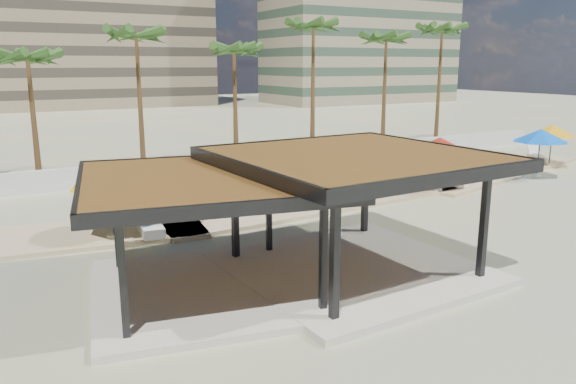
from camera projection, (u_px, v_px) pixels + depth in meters
The scene contains 21 objects.
ground at pixel (372, 253), 19.93m from camera, with size 200.00×200.00×0.00m, color tan.
promenade at pixel (308, 200), 27.39m from camera, with size 44.45×7.97×0.24m.
boundary_wall at pixel (207, 166), 33.39m from camera, with size 56.00×0.30×1.20m, color silver.
building_mid at pixel (79, 12), 84.92m from camera, with size 38.00×16.00×30.40m.
pavilion_central at pixel (354, 202), 17.61m from camera, with size 8.02×8.02×3.90m.
pavilion_west at pixel (209, 223), 16.07m from camera, with size 8.17×8.17×3.53m.
umbrella_b at pixel (110, 178), 20.63m from camera, with size 3.21×3.21×2.65m.
umbrella_c at pixel (440, 145), 28.43m from camera, with size 3.92×3.92×2.75m.
umbrella_d at pixel (541, 136), 32.16m from camera, with size 3.60×3.60×2.74m.
umbrella_e at pixel (552, 131), 35.51m from camera, with size 3.86×3.86×2.61m.
umbrella_f at pixel (153, 175), 21.41m from camera, with size 3.46×3.46×2.61m.
lounger_a at pixel (149, 226), 21.79m from camera, with size 1.01×2.47×0.91m.
lounger_b at pixel (309, 194), 27.20m from camera, with size 1.37×2.54×0.92m.
lounger_c at pixel (501, 170), 33.21m from camera, with size 0.84×2.34×0.87m.
lounger_d at pixel (537, 158), 37.71m from camera, with size 2.07×2.32×0.90m.
palm_c at pixel (28, 62), 29.52m from camera, with size 3.00×3.00×7.73m.
palm_d at pixel (136, 40), 32.79m from camera, with size 3.00×3.00×9.05m.
palm_e at pixel (234, 54), 35.40m from camera, with size 3.00×3.00×8.26m.
palm_f at pixel (313, 31), 38.09m from camera, with size 3.00×3.00×9.91m.
palm_g at pixel (386, 43), 40.77m from camera, with size 3.00×3.00×9.18m.
palm_h at pixel (442, 34), 43.97m from camera, with size 3.00×3.00×10.00m.
Camera 1 is at (-11.90, -15.04, 6.56)m, focal length 35.00 mm.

